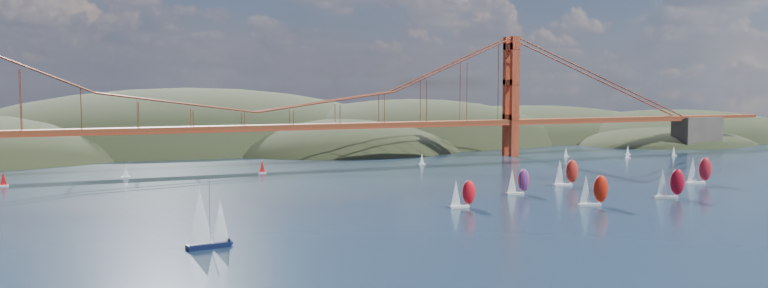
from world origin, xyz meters
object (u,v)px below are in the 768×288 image
racer_4 (699,170)px  racer_rwb (518,181)px  sloop_navy (206,219)px  racer_0 (462,193)px  racer_2 (670,183)px  racer_1 (593,190)px  racer_3 (566,172)px

racer_4 → racer_rwb: (-68.80, 3.03, -0.66)m
sloop_navy → racer_0: 75.99m
sloop_navy → racer_2: sloop_navy is taller
racer_2 → racer_rwb: 43.67m
racer_0 → racer_4: racer_4 is taller
racer_2 → racer_rwb: bearing=166.9°
racer_0 → racer_1: (34.48, -11.20, 0.55)m
racer_0 → racer_3: racer_3 is taller
sloop_navy → racer_0: sloop_navy is taller
racer_0 → racer_4: 96.82m
sloop_navy → racer_1: sloop_navy is taller
racer_2 → racer_4: size_ratio=0.97×
racer_4 → racer_0: bearing=-158.0°
sloop_navy → racer_rwb: size_ratio=1.58×
sloop_navy → racer_1: size_ratio=1.43×
racer_1 → sloop_navy: bearing=-158.5°
racer_rwb → racer_2: bearing=-27.7°
racer_3 → racer_4: 45.83m
racer_0 → racer_rwb: size_ratio=0.97×
racer_3 → racer_1: bearing=-106.3°
sloop_navy → racer_rwb: 106.75m
racer_1 → racer_3: racer_3 is taller
racer_3 → racer_0: bearing=-144.6°
racer_0 → racer_1: bearing=-12.8°
racer_2 → racer_4: bearing=52.6°
racer_3 → racer_rwb: 26.93m
sloop_navy → racer_4: 171.94m
sloop_navy → racer_4: size_ratio=1.37×
racer_2 → racer_3: (-11.72, 33.93, -0.05)m
racer_1 → racer_3: size_ratio=0.99×
sloop_navy → racer_0: (72.04, 24.08, -2.09)m
racer_rwb → sloop_navy: bearing=-153.2°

